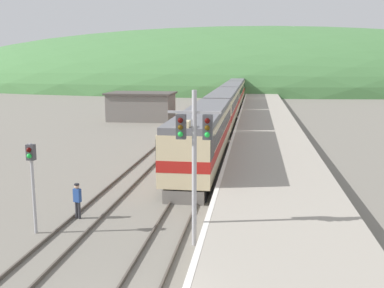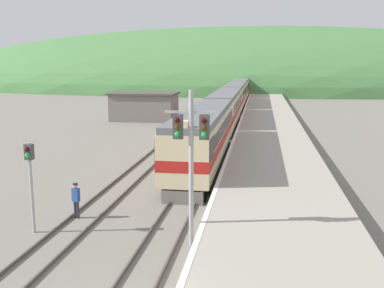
% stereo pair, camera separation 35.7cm
% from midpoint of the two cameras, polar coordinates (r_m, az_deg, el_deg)
% --- Properties ---
extents(track_main, '(1.52, 180.00, 0.16)m').
position_cam_midpoint_polar(track_main, '(81.59, 5.93, 4.94)').
color(track_main, '#4C443D').
rests_on(track_main, ground).
extents(track_siding, '(1.52, 180.00, 0.16)m').
position_cam_midpoint_polar(track_siding, '(81.93, 2.82, 5.00)').
color(track_siding, '#4C443D').
rests_on(track_siding, ground).
extents(platform, '(6.80, 140.00, 1.02)m').
position_cam_midpoint_polar(platform, '(61.57, 9.78, 3.48)').
color(platform, '#9E9689').
rests_on(platform, ground).
extents(distant_hills, '(218.10, 98.15, 37.00)m').
position_cam_midpoint_polar(distant_hills, '(146.18, 7.22, 7.27)').
color(distant_hills, '#477A42').
rests_on(distant_hills, ground).
extents(station_shed, '(8.81, 5.94, 3.74)m').
position_cam_midpoint_polar(station_shed, '(60.84, -5.89, 4.80)').
color(station_shed, slate).
rests_on(station_shed, ground).
extents(express_train_lead_car, '(3.02, 19.95, 4.62)m').
position_cam_midpoint_polar(express_train_lead_car, '(33.73, 1.87, 1.13)').
color(express_train_lead_car, black).
rests_on(express_train_lead_car, ground).
extents(carriage_second, '(3.01, 19.75, 4.26)m').
position_cam_midpoint_polar(carriage_second, '(54.44, 4.52, 4.62)').
color(carriage_second, black).
rests_on(carriage_second, ground).
extents(carriage_third, '(3.01, 19.75, 4.26)m').
position_cam_midpoint_polar(carriage_third, '(74.95, 5.71, 6.18)').
color(carriage_third, black).
rests_on(carriage_third, ground).
extents(carriage_fourth, '(3.01, 19.75, 4.26)m').
position_cam_midpoint_polar(carriage_fourth, '(95.52, 6.38, 7.06)').
color(carriage_fourth, black).
rests_on(carriage_fourth, ground).
extents(signal_mast_main, '(2.20, 0.42, 6.63)m').
position_cam_midpoint_polar(signal_mast_main, '(18.50, 0.44, -0.30)').
color(signal_mast_main, '#9E9EA3').
rests_on(signal_mast_main, ground).
extents(signal_post_siding, '(0.36, 0.42, 4.20)m').
position_cam_midpoint_polar(signal_post_siding, '(21.40, -19.43, -3.04)').
color(signal_post_siding, '#9E9EA3').
rests_on(signal_post_siding, ground).
extents(track_worker, '(0.41, 0.31, 1.80)m').
position_cam_midpoint_polar(track_worker, '(23.28, -14.09, -6.69)').
color(track_worker, '#2D2D33').
rests_on(track_worker, ground).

